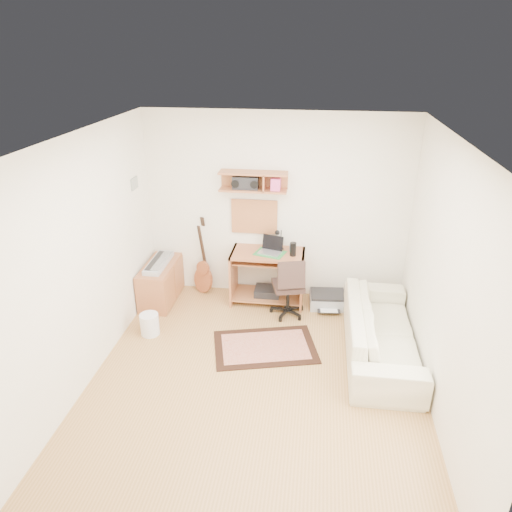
# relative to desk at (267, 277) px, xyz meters

# --- Properties ---
(floor) EXTENTS (3.60, 4.00, 0.01)m
(floor) POSITION_rel_desk_xyz_m (0.08, -1.73, -0.38)
(floor) COLOR tan
(floor) RESTS_ON ground
(ceiling) EXTENTS (3.60, 4.00, 0.01)m
(ceiling) POSITION_rel_desk_xyz_m (0.08, -1.73, 2.23)
(ceiling) COLOR white
(ceiling) RESTS_ON ground
(back_wall) EXTENTS (3.60, 0.01, 2.60)m
(back_wall) POSITION_rel_desk_xyz_m (0.08, 0.28, 0.93)
(back_wall) COLOR white
(back_wall) RESTS_ON ground
(left_wall) EXTENTS (0.01, 4.00, 2.60)m
(left_wall) POSITION_rel_desk_xyz_m (-1.73, -1.73, 0.93)
(left_wall) COLOR white
(left_wall) RESTS_ON ground
(right_wall) EXTENTS (0.01, 4.00, 2.60)m
(right_wall) POSITION_rel_desk_xyz_m (1.88, -1.73, 0.93)
(right_wall) COLOR white
(right_wall) RESTS_ON ground
(wall_shelf) EXTENTS (0.90, 0.25, 0.26)m
(wall_shelf) POSITION_rel_desk_xyz_m (-0.22, 0.15, 1.32)
(wall_shelf) COLOR #B3683F
(wall_shelf) RESTS_ON back_wall
(cork_board) EXTENTS (0.64, 0.03, 0.49)m
(cork_board) POSITION_rel_desk_xyz_m (-0.22, 0.25, 0.79)
(cork_board) COLOR #A57352
(cork_board) RESTS_ON back_wall
(wall_photo) EXTENTS (0.02, 0.20, 0.15)m
(wall_photo) POSITION_rel_desk_xyz_m (-1.71, -0.23, 1.34)
(wall_photo) COLOR #4C8CBF
(wall_photo) RESTS_ON left_wall
(desk) EXTENTS (1.00, 0.55, 0.75)m
(desk) POSITION_rel_desk_xyz_m (0.00, 0.00, 0.00)
(desk) COLOR #B3683F
(desk) RESTS_ON floor
(laptop) EXTENTS (0.37, 0.37, 0.23)m
(laptop) POSITION_rel_desk_xyz_m (0.03, -0.02, 0.49)
(laptop) COLOR silver
(laptop) RESTS_ON desk
(speaker) EXTENTS (0.08, 0.08, 0.19)m
(speaker) POSITION_rel_desk_xyz_m (0.35, -0.05, 0.47)
(speaker) COLOR black
(speaker) RESTS_ON desk
(desk_lamp) EXTENTS (0.10, 0.10, 0.29)m
(desk_lamp) POSITION_rel_desk_xyz_m (0.17, 0.14, 0.52)
(desk_lamp) COLOR black
(desk_lamp) RESTS_ON desk
(pencil_cup) EXTENTS (0.07, 0.07, 0.10)m
(pencil_cup) POSITION_rel_desk_xyz_m (0.32, 0.10, 0.43)
(pencil_cup) COLOR #315894
(pencil_cup) RESTS_ON desk
(boombox) EXTENTS (0.34, 0.15, 0.17)m
(boombox) POSITION_rel_desk_xyz_m (-0.32, 0.15, 1.30)
(boombox) COLOR black
(boombox) RESTS_ON wall_shelf
(rug) EXTENTS (1.37, 1.08, 0.02)m
(rug) POSITION_rel_desk_xyz_m (0.10, -1.13, -0.37)
(rug) COLOR #D4AF8E
(rug) RESTS_ON floor
(task_chair) EXTENTS (0.54, 0.54, 0.87)m
(task_chair) POSITION_rel_desk_xyz_m (0.31, -0.33, 0.06)
(task_chair) COLOR #32231E
(task_chair) RESTS_ON floor
(cabinet) EXTENTS (0.40, 0.90, 0.55)m
(cabinet) POSITION_rel_desk_xyz_m (-1.50, -0.18, -0.10)
(cabinet) COLOR #B3683F
(cabinet) RESTS_ON floor
(music_keyboard) EXTENTS (0.22, 0.72, 0.06)m
(music_keyboard) POSITION_rel_desk_xyz_m (-1.50, -0.18, 0.21)
(music_keyboard) COLOR #B2B5BA
(music_keyboard) RESTS_ON cabinet
(guitar) EXTENTS (0.35, 0.30, 1.14)m
(guitar) POSITION_rel_desk_xyz_m (-0.96, 0.13, 0.19)
(guitar) COLOR #AB5B34
(guitar) RESTS_ON floor
(waste_basket) EXTENTS (0.30, 0.30, 0.28)m
(waste_basket) POSITION_rel_desk_xyz_m (-1.37, -1.04, -0.23)
(waste_basket) COLOR white
(waste_basket) RESTS_ON floor
(printer) EXTENTS (0.52, 0.42, 0.19)m
(printer) POSITION_rel_desk_xyz_m (0.85, -0.03, -0.29)
(printer) COLOR #A5A8AA
(printer) RESTS_ON floor
(sofa) EXTENTS (0.59, 2.01, 0.79)m
(sofa) POSITION_rel_desk_xyz_m (1.46, -1.04, 0.02)
(sofa) COLOR beige
(sofa) RESTS_ON floor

